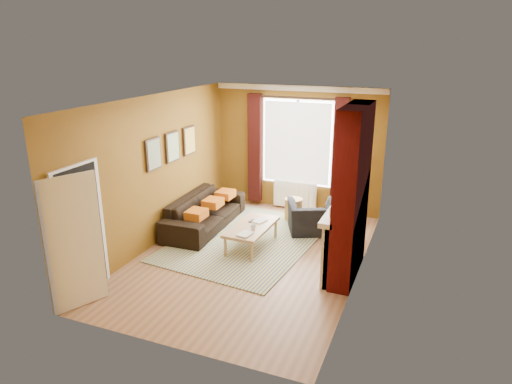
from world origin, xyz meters
TOP-DOWN VIEW (x-y plane):
  - ground at (0.00, 0.00)m, footprint 5.50×5.50m
  - room_walls at (0.63, 0.29)m, footprint 3.82×5.54m
  - striped_rug at (-0.34, 0.63)m, footprint 2.76×3.60m
  - sofa at (-1.42, 0.92)m, footprint 0.99×2.35m
  - armchair at (0.75, 1.48)m, footprint 1.25×1.19m
  - coffee_table at (-0.14, 0.39)m, footprint 0.68×1.31m
  - wicker_stool at (0.17, 2.01)m, footprint 0.41×0.41m
  - floor_lamp at (1.32, 2.40)m, footprint 0.29×0.29m
  - book_a at (-0.19, -0.03)m, footprint 0.26×0.32m
  - book_b at (-0.17, 0.67)m, footprint 0.26×0.31m
  - mug at (-0.04, 0.21)m, footprint 0.14×0.14m
  - tv_remote at (-0.22, 0.57)m, footprint 0.08×0.16m

SIDE VIEW (x-z plane):
  - ground at x=0.00m, z-range 0.00..0.00m
  - striped_rug at x=-0.34m, z-range 0.00..0.02m
  - wicker_stool at x=0.17m, z-range 0.00..0.48m
  - armchair at x=0.75m, z-range 0.00..0.64m
  - sofa at x=-1.42m, z-range 0.00..0.68m
  - coffee_table at x=-0.14m, z-range 0.17..0.60m
  - book_b at x=-0.17m, z-range 0.43..0.45m
  - tv_remote at x=-0.22m, z-range 0.43..0.45m
  - book_a at x=-0.19m, z-range 0.43..0.46m
  - mug at x=-0.04m, z-range 0.43..0.53m
  - floor_lamp at x=1.32m, z-range 0.44..1.97m
  - room_walls at x=0.63m, z-range -0.04..2.80m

